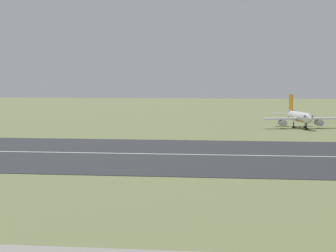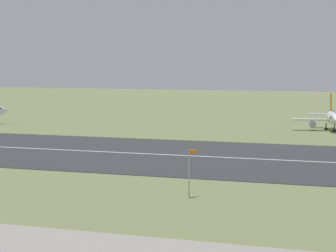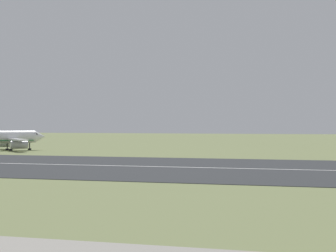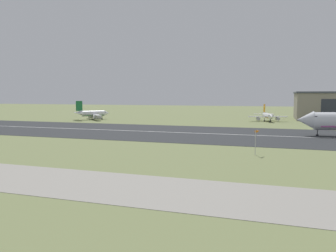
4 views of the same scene
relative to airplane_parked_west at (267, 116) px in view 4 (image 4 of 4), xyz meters
name	(u,v)px [view 4 (image 4 of 4)]	position (x,y,z in m)	size (l,w,h in m)	color
ground_plane	(31,154)	(-47.87, -111.73, -2.77)	(696.70, 696.70, 0.00)	#7A8451
runway_strip	(127,131)	(-47.87, -61.52, -2.74)	(456.70, 49.48, 0.06)	#2B2D30
runway_centreline	(127,131)	(-47.87, -61.52, -2.70)	(411.03, 0.70, 0.01)	silver
airplane_parked_west	(267,116)	(0.00, 0.00, 0.00)	(19.07, 19.27, 8.43)	white
airplane_parked_east	(93,114)	(-89.30, -16.67, 0.42)	(20.46, 20.59, 10.04)	white
windsock_pole	(257,133)	(-0.17, -96.22, 2.04)	(1.26, 2.29, 5.40)	#B7B7BC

